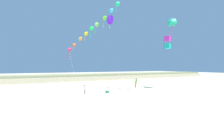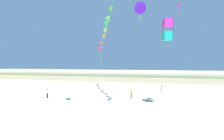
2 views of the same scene
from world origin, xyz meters
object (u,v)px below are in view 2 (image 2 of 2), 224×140
at_px(beach_cooler, 68,99).
at_px(person_near_left, 162,88).
at_px(person_near_right, 47,92).
at_px(large_kite_high_solo, 140,8).
at_px(person_mid_center, 131,92).
at_px(large_kite_mid_trail, 168,30).

bearing_deg(beach_cooler, person_near_left, 34.61).
relative_size(person_near_right, large_kite_high_solo, 0.38).
bearing_deg(person_near_left, person_mid_center, -129.43).
bearing_deg(beach_cooler, large_kite_mid_trail, -3.36).
distance_m(person_near_left, large_kite_high_solo, 18.52).
distance_m(person_near_left, person_mid_center, 7.65).
relative_size(person_near_left, person_mid_center, 0.98).
bearing_deg(person_mid_center, large_kite_mid_trail, -41.81).
bearing_deg(beach_cooler, person_near_right, 171.04).
xyz_separation_m(large_kite_mid_trail, large_kite_high_solo, (-4.71, 16.74, 8.00)).
distance_m(person_near_left, large_kite_mid_trail, 13.57).
xyz_separation_m(person_near_left, large_kite_high_solo, (-4.59, 6.37, 16.77)).
bearing_deg(person_mid_center, person_near_left, 50.57).
relative_size(large_kite_high_solo, beach_cooler, 6.99).
relative_size(person_near_left, large_kite_high_solo, 0.38).
xyz_separation_m(person_near_right, person_mid_center, (12.89, 3.01, 0.02)).
bearing_deg(large_kite_mid_trail, person_near_left, 90.66).
bearing_deg(person_mid_center, person_near_right, -166.84).
bearing_deg(large_kite_high_solo, beach_cooler, -120.13).
bearing_deg(person_near_right, person_near_left, 26.69).
xyz_separation_m(person_mid_center, beach_cooler, (-8.97, -3.63, -0.70)).
xyz_separation_m(person_near_right, beach_cooler, (3.92, -0.62, -0.68)).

